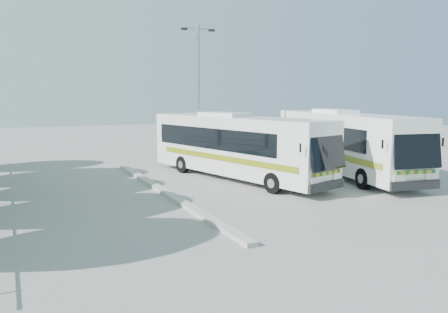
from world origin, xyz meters
TOP-DOWN VIEW (x-y plane):
  - ground at (0.00, 0.00)m, footprint 100.00×100.00m
  - kerb_divider at (-2.30, 2.00)m, footprint 0.40×16.00m
  - coach_main at (2.26, 3.69)m, footprint 5.19×12.15m
  - coach_adjacent at (8.33, 2.28)m, footprint 4.80×12.56m
  - lamppost at (2.00, 8.06)m, footprint 2.10×0.41m

SIDE VIEW (x-z plane):
  - ground at x=0.00m, z-range 0.00..0.00m
  - kerb_divider at x=-2.30m, z-range 0.00..0.15m
  - coach_main at x=2.26m, z-range 0.16..3.47m
  - coach_adjacent at x=8.33m, z-range 0.16..3.58m
  - lamppost at x=2.00m, z-range 0.44..9.01m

